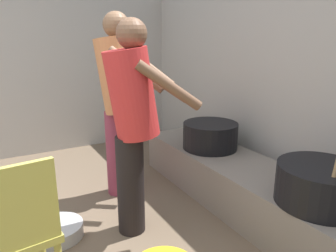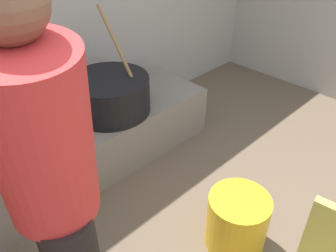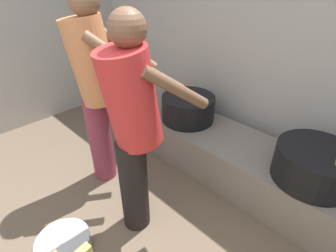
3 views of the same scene
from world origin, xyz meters
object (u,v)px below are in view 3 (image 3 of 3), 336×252
cooking_pot_main (315,165)px  cooking_pot_secondary (188,108)px  metal_mixing_bowl (64,244)px  cook_in_orange_shirt (96,83)px  cook_in_red_shirt (134,124)px

cooking_pot_main → cooking_pot_secondary: size_ratio=1.36×
cooking_pot_main → metal_mixing_bowl: bearing=-125.6°
cook_in_orange_shirt → metal_mixing_bowl: 1.18m
cooking_pot_main → cook_in_red_shirt: (-0.85, -0.91, 0.36)m
cook_in_red_shirt → metal_mixing_bowl: 1.01m
cook_in_orange_shirt → metal_mixing_bowl: bearing=-57.4°
cook_in_orange_shirt → metal_mixing_bowl: cook_in_orange_shirt is taller
cook_in_red_shirt → metal_mixing_bowl: bearing=-109.0°
cook_in_orange_shirt → cook_in_red_shirt: bearing=-11.4°
cooking_pot_main → metal_mixing_bowl: size_ratio=1.92×
cooking_pot_secondary → metal_mixing_bowl: size_ratio=1.41×
cooking_pot_main → cook_in_orange_shirt: 1.71m
metal_mixing_bowl → cook_in_red_shirt: bearing=71.0°
cooking_pot_secondary → cook_in_red_shirt: bearing=-69.4°
metal_mixing_bowl → cook_in_orange_shirt: bearing=122.6°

